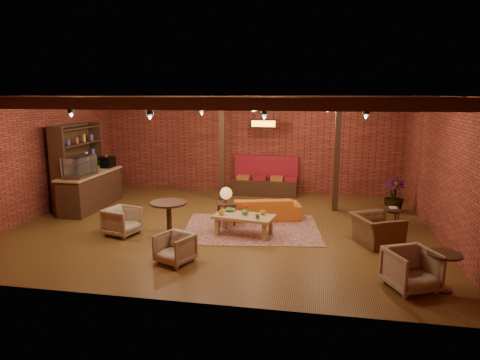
% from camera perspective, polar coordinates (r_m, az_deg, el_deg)
% --- Properties ---
extents(floor, '(10.00, 10.00, 0.00)m').
position_cam_1_polar(floor, '(10.77, -2.29, -6.14)').
color(floor, '#412710').
rests_on(floor, ground).
extents(ceiling, '(10.00, 8.00, 0.02)m').
position_cam_1_polar(ceiling, '(10.27, -2.43, 11.14)').
color(ceiling, black).
rests_on(ceiling, wall_back).
extents(wall_back, '(10.00, 0.02, 3.20)m').
position_cam_1_polar(wall_back, '(14.29, 1.19, 4.79)').
color(wall_back, maroon).
rests_on(wall_back, ground).
extents(wall_front, '(10.00, 0.02, 3.20)m').
position_cam_1_polar(wall_front, '(6.64, -9.99, -3.13)').
color(wall_front, maroon).
rests_on(wall_front, ground).
extents(wall_left, '(0.02, 8.00, 3.20)m').
position_cam_1_polar(wall_left, '(12.48, -25.38, 2.73)').
color(wall_left, maroon).
rests_on(wall_left, ground).
extents(wall_right, '(0.02, 8.00, 3.20)m').
position_cam_1_polar(wall_right, '(10.51, 25.31, 1.30)').
color(wall_right, maroon).
rests_on(wall_right, ground).
extents(ceiling_beams, '(9.80, 6.40, 0.22)m').
position_cam_1_polar(ceiling_beams, '(10.27, -2.42, 10.47)').
color(ceiling_beams, black).
rests_on(ceiling_beams, ceiling).
extents(ceiling_pipe, '(9.60, 0.12, 0.12)m').
position_cam_1_polar(ceiling_pipe, '(11.84, -0.68, 9.49)').
color(ceiling_pipe, black).
rests_on(ceiling_pipe, ceiling).
extents(post_left, '(0.16, 0.16, 3.20)m').
position_cam_1_polar(post_left, '(13.04, -2.41, 4.15)').
color(post_left, black).
rests_on(post_left, ground).
extents(post_right, '(0.16, 0.16, 3.20)m').
position_cam_1_polar(post_right, '(12.14, 12.82, 3.33)').
color(post_right, black).
rests_on(post_right, ground).
extents(service_counter, '(0.80, 2.50, 1.60)m').
position_cam_1_polar(service_counter, '(12.96, -19.28, -0.12)').
color(service_counter, black).
rests_on(service_counter, ground).
extents(plant_counter, '(0.35, 0.39, 0.30)m').
position_cam_1_polar(plant_counter, '(13.01, -18.59, 1.85)').
color(plant_counter, '#337F33').
rests_on(plant_counter, service_counter).
extents(shelving_hutch, '(0.52, 2.00, 2.40)m').
position_cam_1_polar(shelving_hutch, '(13.17, -20.70, 1.73)').
color(shelving_hutch, black).
rests_on(shelving_hutch, ground).
extents(banquette, '(2.10, 0.70, 1.00)m').
position_cam_1_polar(banquette, '(13.94, 3.31, 0.03)').
color(banquette, maroon).
rests_on(banquette, ground).
extents(service_sign, '(0.86, 0.06, 0.30)m').
position_cam_1_polar(service_sign, '(13.25, 3.15, 7.52)').
color(service_sign, orange).
rests_on(service_sign, ceiling).
extents(ceiling_spotlights, '(6.40, 4.40, 0.28)m').
position_cam_1_polar(ceiling_spotlights, '(10.27, -2.41, 9.25)').
color(ceiling_spotlights, black).
rests_on(ceiling_spotlights, ceiling).
extents(rug, '(3.58, 2.93, 0.01)m').
position_cam_1_polar(rug, '(10.55, 1.56, -6.48)').
color(rug, maroon).
rests_on(rug, floor).
extents(sofa, '(2.12, 1.27, 0.58)m').
position_cam_1_polar(sofa, '(11.30, 2.93, -3.77)').
color(sofa, '#C8631B').
rests_on(sofa, floor).
extents(coffee_table, '(1.49, 0.93, 0.73)m').
position_cam_1_polar(coffee_table, '(9.99, 0.49, -5.01)').
color(coffee_table, '#987146').
rests_on(coffee_table, floor).
extents(side_table_lamp, '(0.58, 0.58, 0.96)m').
position_cam_1_polar(side_table_lamp, '(10.70, -1.87, -2.18)').
color(side_table_lamp, black).
rests_on(side_table_lamp, floor).
extents(round_table_left, '(0.83, 0.83, 0.86)m').
position_cam_1_polar(round_table_left, '(9.82, -9.45, -4.49)').
color(round_table_left, black).
rests_on(round_table_left, floor).
extents(armchair_a, '(0.80, 0.84, 0.72)m').
position_cam_1_polar(armchair_a, '(10.38, -15.44, -5.16)').
color(armchair_a, beige).
rests_on(armchair_a, floor).
extents(armchair_b, '(0.81, 0.79, 0.64)m').
position_cam_1_polar(armchair_b, '(8.52, -8.67, -8.81)').
color(armchair_b, beige).
rests_on(armchair_b, floor).
extents(armchair_right, '(1.00, 1.17, 0.87)m').
position_cam_1_polar(armchair_right, '(9.84, 17.77, -5.75)').
color(armchair_right, brown).
rests_on(armchair_right, floor).
extents(side_table_book, '(0.47, 0.47, 0.54)m').
position_cam_1_polar(side_table_book, '(11.03, 19.28, -3.75)').
color(side_table_book, black).
rests_on(side_table_book, floor).
extents(round_table_right, '(0.56, 0.56, 0.66)m').
position_cam_1_polar(round_table_right, '(8.01, 25.49, -10.27)').
color(round_table_right, black).
rests_on(round_table_right, floor).
extents(armchair_far, '(0.97, 0.95, 0.77)m').
position_cam_1_polar(armchair_far, '(7.86, 21.89, -10.78)').
color(armchair_far, beige).
rests_on(armchair_far, floor).
extents(plant_tall, '(1.78, 1.78, 2.86)m').
position_cam_1_polar(plant_tall, '(12.44, 20.15, 2.30)').
color(plant_tall, '#4C7F4C').
rests_on(plant_tall, floor).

